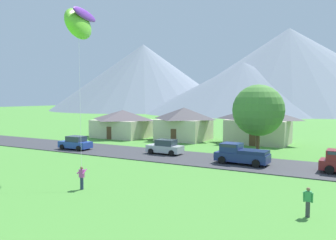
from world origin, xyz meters
TOP-DOWN VIEW (x-y plane):
  - road_strip at (0.00, 28.00)m, footprint 160.00×7.79m
  - mountain_east_ridge at (-17.43, 164.65)m, footprint 119.99×119.99m
  - mountain_west_ridge at (-87.54, 146.69)m, footprint 95.47×95.47m
  - mountain_far_west_ridge at (-30.67, 135.54)m, footprint 83.17×83.17m
  - house_left_center at (-0.97, 43.82)m, footprint 9.11×6.88m
  - house_right_center at (-12.07, 42.07)m, footprint 7.62×7.51m
  - house_rightmost at (-22.72, 40.61)m, footprint 9.08×7.92m
  - tree_right_of_center at (1.22, 34.89)m, footprint 6.08×6.08m
  - parked_car_silver_mid_west at (-7.98, 28.85)m, footprint 4.20×2.08m
  - parked_car_blue_mid_east at (-19.64, 26.42)m, footprint 4.25×2.18m
  - pickup_truck_navy_west_side at (1.46, 27.33)m, footprint 5.27×2.48m
  - kite_flyer_with_kite at (-9.14, 16.29)m, footprint 5.17×5.99m
  - watcher_person at (9.16, 14.64)m, footprint 0.56×0.24m

SIDE VIEW (x-z plane):
  - road_strip at x=0.00m, z-range 0.00..0.08m
  - parked_car_silver_mid_west at x=-7.98m, z-range 0.03..1.71m
  - parked_car_blue_mid_east at x=-19.64m, z-range 0.03..1.71m
  - watcher_person at x=9.16m, z-range 0.04..1.71m
  - pickup_truck_navy_west_side at x=1.46m, z-range 0.06..2.06m
  - house_rightmost at x=-22.72m, z-range 0.08..4.59m
  - house_right_center at x=-12.07m, z-range 0.09..5.14m
  - house_left_center at x=-0.97m, z-range 0.10..5.42m
  - tree_right_of_center at x=1.22m, z-range 1.03..9.19m
  - mountain_far_west_ridge at x=-30.67m, z-range 0.00..21.27m
  - kite_flyer_with_kite at x=-9.14m, z-range 5.68..19.80m
  - mountain_west_ridge at x=-87.54m, z-range 0.00..34.16m
  - mountain_east_ridge at x=-17.43m, z-range 0.00..39.04m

